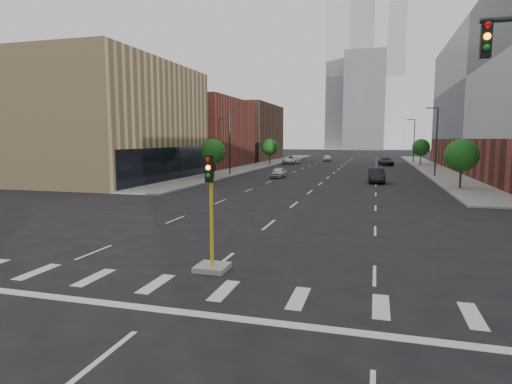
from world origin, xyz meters
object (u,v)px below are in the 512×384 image
at_px(car_mid_right, 376,176).
at_px(car_distant, 327,158).
at_px(car_deep_right, 386,161).
at_px(car_far_left, 291,160).
at_px(median_traffic_signal, 212,245).
at_px(car_near_left, 279,172).

xyz_separation_m(car_mid_right, car_distant, (-10.58, 45.44, -0.10)).
bearing_deg(car_deep_right, car_far_left, 168.28).
height_order(median_traffic_signal, car_deep_right, median_traffic_signal).
xyz_separation_m(median_traffic_signal, car_deep_right, (7.74, 69.32, -0.19)).
xyz_separation_m(median_traffic_signal, car_near_left, (-6.19, 39.18, -0.30)).
bearing_deg(car_mid_right, median_traffic_signal, -102.48).
xyz_separation_m(car_near_left, car_deep_right, (13.93, 30.13, 0.11)).
bearing_deg(car_distant, car_mid_right, -85.78).
distance_m(car_near_left, car_deep_right, 33.20).
height_order(car_near_left, car_distant, car_distant).
relative_size(car_near_left, car_deep_right, 0.73).
distance_m(car_mid_right, car_distant, 46.66).
bearing_deg(car_near_left, car_mid_right, -15.24).
bearing_deg(car_distant, median_traffic_signal, -95.67).
distance_m(car_near_left, car_mid_right, 12.66).
xyz_separation_m(car_mid_right, car_deep_right, (1.73, 33.47, -0.05)).
xyz_separation_m(car_far_left, car_distant, (5.94, 11.10, -0.07)).
xyz_separation_m(car_near_left, car_mid_right, (12.21, -3.34, 0.15)).
distance_m(car_mid_right, car_deep_right, 33.52).
relative_size(median_traffic_signal, car_mid_right, 0.88).
relative_size(car_mid_right, car_distant, 1.17).
bearing_deg(car_far_left, median_traffic_signal, -75.01).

